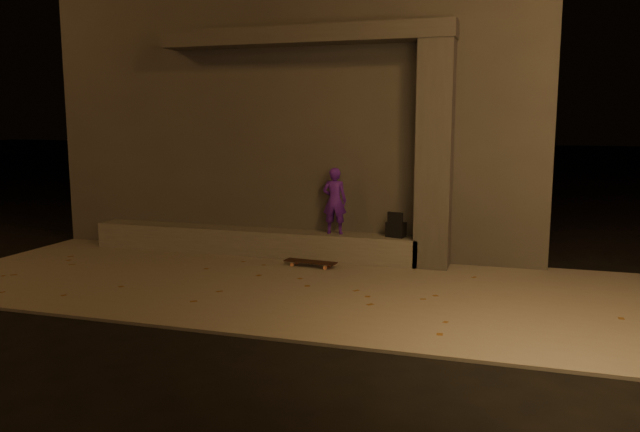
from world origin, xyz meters
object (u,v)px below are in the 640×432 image
(backpack, at_px, (396,228))
(skateboard, at_px, (310,262))
(column, at_px, (435,156))
(skateboarder, at_px, (335,201))

(backpack, relative_size, skateboard, 0.48)
(column, bearing_deg, skateboard, -160.87)
(skateboarder, height_order, skateboard, skateboarder)
(column, relative_size, backpack, 8.49)
(column, height_order, backpack, column)
(skateboarder, distance_m, skateboard, 1.16)
(column, bearing_deg, skateboarder, 180.00)
(column, xyz_separation_m, backpack, (-0.60, 0.00, -1.20))
(column, relative_size, skateboarder, 3.19)
(skateboard, bearing_deg, backpack, 32.56)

